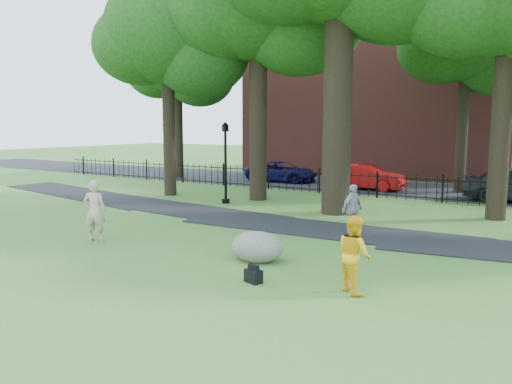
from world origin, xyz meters
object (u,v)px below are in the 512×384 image
Objects in this scene: boulder at (257,245)px; red_sedan at (365,177)px; woman at (95,211)px; man at (354,254)px; lamppost at (226,164)px.

red_sedan is at bearing 99.63° from boulder.
woman is 0.44× the size of red_sedan.
woman reaches higher than man.
lamppost is at bearing -110.30° from woman.
man is 16.99m from red_sedan.
boulder is 9.65m from lamppost.
man is 3.18m from boulder.
lamppost reaches higher than woman.
red_sedan is (-2.56, 15.06, 0.28)m from boulder.
woman reaches higher than boulder.
lamppost is 0.85× the size of red_sedan.
man is at bearing -21.04° from lamppost.
lamppost is (-6.17, 7.30, 1.35)m from boulder.
red_sedan reaches higher than boulder.
boulder is 0.33× the size of red_sedan.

